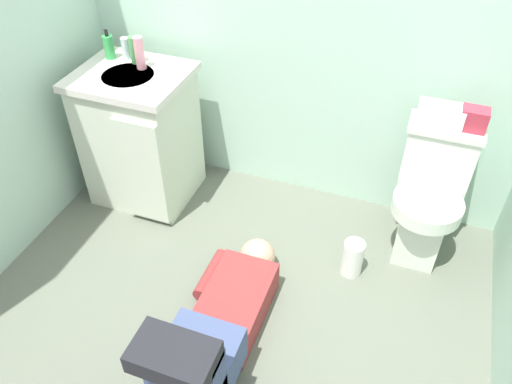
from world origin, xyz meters
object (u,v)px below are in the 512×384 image
object	(u,v)px
faucet	(142,54)
bottle_clear	(126,48)
toilet	(429,196)
person_plumber	(217,324)
vanity_cabinet	(141,136)
tissue_box	(441,114)
bottle_green	(135,50)
paper_towel_roll	(353,258)
soap_dispenser	(109,47)
toiletry_bag	(474,119)
bottle_pink	(140,53)

from	to	relation	value
faucet	bottle_clear	distance (m)	0.10
toilet	person_plumber	bearing A→B (deg)	-128.51
vanity_cabinet	bottle_clear	bearing A→B (deg)	123.74
toilet	tissue_box	world-z (taller)	tissue_box
bottle_green	paper_towel_roll	world-z (taller)	bottle_green
faucet	toilet	bearing A→B (deg)	-1.68
soap_dispenser	paper_towel_roll	world-z (taller)	soap_dispenser
toiletry_bag	tissue_box	bearing A→B (deg)	180.00
bottle_clear	paper_towel_roll	world-z (taller)	bottle_clear
vanity_cabinet	toilet	bearing A→B (deg)	3.42
faucet	bottle_pink	world-z (taller)	bottle_pink
soap_dispenser	toilet	bearing A→B (deg)	-0.88
toiletry_bag	bottle_pink	xyz separation A→B (m)	(-1.72, -0.11, 0.10)
tissue_box	bottle_green	world-z (taller)	bottle_green
soap_dispenser	bottle_green	world-z (taller)	soap_dispenser
bottle_pink	faucet	bearing A→B (deg)	116.37
bottle_green	toilet	bearing A→B (deg)	-1.13
person_plumber	toilet	bearing A→B (deg)	51.49
person_plumber	tissue_box	xyz separation A→B (m)	(0.74, 1.07, 0.62)
toiletry_bag	bottle_green	world-z (taller)	bottle_green
toilet	bottle_clear	world-z (taller)	bottle_clear
toiletry_bag	paper_towel_roll	bearing A→B (deg)	-134.65
toiletry_bag	bottle_green	distance (m)	1.78
toilet	bottle_clear	distance (m)	1.82
tissue_box	bottle_clear	world-z (taller)	bottle_clear
paper_towel_roll	person_plumber	bearing A→B (deg)	-126.01
tissue_box	bottle_clear	xyz separation A→B (m)	(-1.70, -0.03, 0.08)
vanity_cabinet	faucet	world-z (taller)	faucet
tissue_box	bottle_pink	world-z (taller)	bottle_pink
tissue_box	bottle_green	xyz separation A→B (m)	(-1.63, -0.06, 0.09)
vanity_cabinet	paper_towel_roll	distance (m)	1.39
bottle_clear	soap_dispenser	bearing A→B (deg)	-162.65
tissue_box	bottle_clear	size ratio (longest dim) A/B	1.82
faucet	bottle_clear	bearing A→B (deg)	175.29
toiletry_bag	toilet	bearing A→B (deg)	-139.23
person_plumber	bottle_pink	world-z (taller)	bottle_pink
bottle_green	person_plumber	bearing A→B (deg)	-48.78
toilet	soap_dispenser	size ratio (longest dim) A/B	4.52
vanity_cabinet	soap_dispenser	distance (m)	0.52
vanity_cabinet	faucet	bearing A→B (deg)	91.31
tissue_box	bottle_green	bearing A→B (deg)	-177.98
faucet	paper_towel_roll	bearing A→B (deg)	-15.30
soap_dispenser	toiletry_bag	bearing A→B (deg)	1.84
tissue_box	bottle_pink	distance (m)	1.57
toilet	tissue_box	xyz separation A→B (m)	(-0.04, 0.09, 0.43)
bottle_pink	paper_towel_roll	bearing A→B (deg)	-12.92
person_plumber	bottle_pink	bearing A→B (deg)	130.65
tissue_box	person_plumber	bearing A→B (deg)	-124.48
bottle_clear	bottle_pink	size ratio (longest dim) A/B	0.68
tissue_box	toiletry_bag	bearing A→B (deg)	0.00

